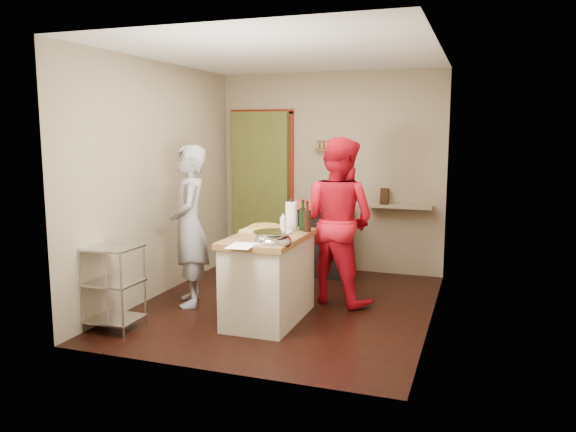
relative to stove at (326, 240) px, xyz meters
The scene contains 10 objects.
floor 1.49m from the stove, 91.94° to the right, with size 3.50×3.50×0.00m, color black.
back_wall 1.03m from the stove, 152.49° to the left, with size 3.00×0.44×2.60m.
left_wall 2.27m from the stove, 137.40° to the right, with size 0.04×3.50×2.60m, color gray.
right_wall 2.20m from the stove, 44.44° to the right, with size 0.04×3.50×2.60m, color gray.
ceiling 2.59m from the stove, 91.94° to the right, with size 3.00×3.50×0.02m, color white.
stove is the anchor object (origin of this frame).
wire_shelving 2.94m from the stove, 116.85° to the right, with size 0.48×0.40×0.80m.
island 1.90m from the stove, 91.58° to the right, with size 0.69×1.28×1.15m.
person_stripe 2.03m from the stove, 121.27° to the right, with size 0.62×0.41×1.70m, color #A0A0A5.
person_red 1.25m from the stove, 68.58° to the right, with size 0.86×0.67×1.78m, color red.
Camera 1 is at (1.92, -5.44, 1.83)m, focal length 35.00 mm.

